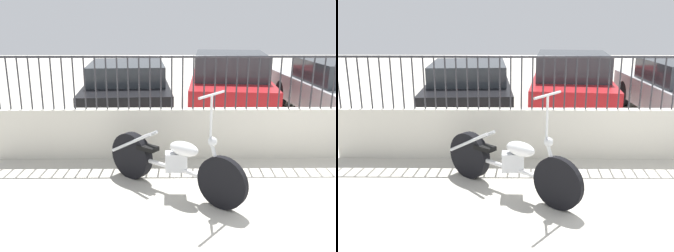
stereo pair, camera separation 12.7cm
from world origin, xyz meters
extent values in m
cube|color=beige|center=(0.00, 2.47, 0.40)|extent=(10.64, 0.18, 0.81)
cylinder|color=#2D2D33|center=(-5.24, 2.47, 1.22)|extent=(0.02, 0.02, 0.83)
cylinder|color=#2D2D33|center=(-5.07, 2.47, 1.22)|extent=(0.02, 0.02, 0.83)
cylinder|color=#2D2D33|center=(-4.90, 2.47, 1.22)|extent=(0.02, 0.02, 0.83)
cylinder|color=#2D2D33|center=(-4.73, 2.47, 1.22)|extent=(0.02, 0.02, 0.83)
cylinder|color=#2D2D33|center=(-4.56, 2.47, 1.22)|extent=(0.02, 0.02, 0.83)
cylinder|color=#2D2D33|center=(-4.39, 2.47, 1.22)|extent=(0.02, 0.02, 0.83)
cylinder|color=#2D2D33|center=(-4.22, 2.47, 1.22)|extent=(0.02, 0.02, 0.83)
cylinder|color=#2D2D33|center=(-4.05, 2.47, 1.22)|extent=(0.02, 0.02, 0.83)
cylinder|color=#2D2D33|center=(-3.89, 2.47, 1.22)|extent=(0.02, 0.02, 0.83)
cylinder|color=#2D2D33|center=(-3.72, 2.47, 1.22)|extent=(0.02, 0.02, 0.83)
cylinder|color=#2D2D33|center=(-3.55, 2.47, 1.22)|extent=(0.02, 0.02, 0.83)
cylinder|color=#2D2D33|center=(-3.38, 2.47, 1.22)|extent=(0.02, 0.02, 0.83)
cylinder|color=#2D2D33|center=(-3.21, 2.47, 1.22)|extent=(0.02, 0.02, 0.83)
cylinder|color=#2D2D33|center=(-3.04, 2.47, 1.22)|extent=(0.02, 0.02, 0.83)
cylinder|color=#2D2D33|center=(-2.87, 2.47, 1.22)|extent=(0.02, 0.02, 0.83)
cylinder|color=#2D2D33|center=(-2.70, 2.47, 1.22)|extent=(0.02, 0.02, 0.83)
cylinder|color=#2D2D33|center=(-2.53, 2.47, 1.22)|extent=(0.02, 0.02, 0.83)
cylinder|color=#2D2D33|center=(-2.36, 2.47, 1.22)|extent=(0.02, 0.02, 0.83)
cylinder|color=#2D2D33|center=(-2.20, 2.47, 1.22)|extent=(0.02, 0.02, 0.83)
cylinder|color=#2D2D33|center=(-2.03, 2.47, 1.22)|extent=(0.02, 0.02, 0.83)
cylinder|color=#2D2D33|center=(-1.86, 2.47, 1.22)|extent=(0.02, 0.02, 0.83)
cylinder|color=#2D2D33|center=(-1.69, 2.47, 1.22)|extent=(0.02, 0.02, 0.83)
cylinder|color=#2D2D33|center=(-1.52, 2.47, 1.22)|extent=(0.02, 0.02, 0.83)
cylinder|color=#2D2D33|center=(-1.35, 2.47, 1.22)|extent=(0.02, 0.02, 0.83)
cylinder|color=#2D2D33|center=(-1.18, 2.47, 1.22)|extent=(0.02, 0.02, 0.83)
cylinder|color=#2D2D33|center=(-1.01, 2.47, 1.22)|extent=(0.02, 0.02, 0.83)
cylinder|color=#2D2D33|center=(-0.84, 2.47, 1.22)|extent=(0.02, 0.02, 0.83)
cylinder|color=#2D2D33|center=(-0.68, 2.47, 1.22)|extent=(0.02, 0.02, 0.83)
cylinder|color=#2D2D33|center=(-0.51, 2.47, 1.22)|extent=(0.02, 0.02, 0.83)
cylinder|color=#2D2D33|center=(-0.34, 2.47, 1.22)|extent=(0.02, 0.02, 0.83)
cylinder|color=#2D2D33|center=(-0.17, 2.47, 1.22)|extent=(0.02, 0.02, 0.83)
cylinder|color=black|center=(-1.97, 0.74, 0.32)|extent=(0.56, 0.47, 0.65)
cylinder|color=black|center=(-3.11, 1.66, 0.32)|extent=(0.60, 0.52, 0.66)
cylinder|color=silver|center=(-2.54, 1.20, 0.32)|extent=(1.08, 0.89, 0.06)
cube|color=silver|center=(-2.50, 1.17, 0.42)|extent=(0.28, 0.18, 0.24)
ellipsoid|color=white|center=(-2.41, 1.10, 0.62)|extent=(0.45, 0.42, 0.18)
cube|color=black|center=(-2.88, 1.47, 0.50)|extent=(0.32, 0.30, 0.06)
cylinder|color=silver|center=(-2.04, 0.80, 0.57)|extent=(0.20, 0.17, 0.51)
sphere|color=silver|center=(-2.09, 0.84, 0.80)|extent=(0.11, 0.11, 0.11)
cylinder|color=silver|center=(-2.11, 0.86, 1.09)|extent=(0.03, 0.03, 0.53)
cylinder|color=silver|center=(-2.11, 0.86, 1.36)|extent=(0.35, 0.42, 0.03)
cylinder|color=silver|center=(-3.12, 1.58, 0.54)|extent=(0.60, 0.49, 0.42)
cylinder|color=silver|center=(-3.03, 1.69, 0.54)|extent=(0.60, 0.49, 0.42)
cylinder|color=black|center=(-4.45, 6.63, 0.32)|extent=(0.15, 0.65, 0.64)
cylinder|color=black|center=(-2.74, 6.74, 0.32)|extent=(0.15, 0.65, 0.64)
cylinder|color=black|center=(-4.29, 4.10, 0.32)|extent=(0.15, 0.65, 0.64)
cylinder|color=black|center=(-2.58, 4.21, 0.32)|extent=(0.15, 0.65, 0.64)
cube|color=black|center=(-3.51, 5.42, 0.52)|extent=(2.07, 4.19, 0.56)
cube|color=#2D3338|center=(-3.50, 5.22, 1.01)|extent=(1.76, 2.06, 0.42)
cylinder|color=black|center=(-1.77, 6.79, 0.32)|extent=(0.18, 0.65, 0.64)
cylinder|color=black|center=(-0.18, 6.61, 0.32)|extent=(0.18, 0.65, 0.64)
cylinder|color=black|center=(-2.07, 4.24, 0.32)|extent=(0.18, 0.65, 0.64)
cylinder|color=black|center=(-0.48, 4.05, 0.32)|extent=(0.18, 0.65, 0.64)
cube|color=#AD191E|center=(-1.12, 5.42, 0.57)|extent=(2.18, 4.32, 0.66)
cube|color=#2D3338|center=(-1.15, 5.22, 1.16)|extent=(1.76, 2.16, 0.53)
cylinder|color=black|center=(0.38, 6.23, 0.32)|extent=(0.13, 0.64, 0.64)
cylinder|color=black|center=(0.45, 3.69, 0.32)|extent=(0.13, 0.64, 0.64)
camera|label=1|loc=(-2.65, -3.29, 2.19)|focal=40.00mm
camera|label=2|loc=(-2.53, -3.29, 2.19)|focal=40.00mm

